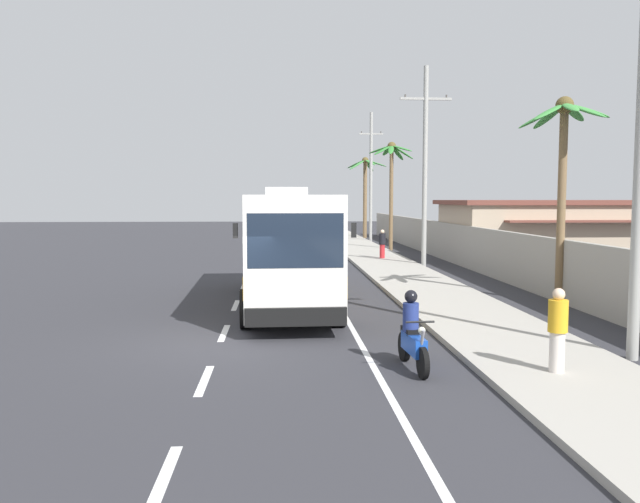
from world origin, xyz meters
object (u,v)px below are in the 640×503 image
Objects in this scene: pedestrian_near_kerb at (558,329)px; palm_third at (365,183)px; coach_bus_foreground at (287,244)px; utility_pole_far at (371,175)px; roadside_building at (549,231)px; palm_second at (392,169)px; palm_nearest at (563,150)px; utility_pole_mid at (425,163)px; pedestrian_midwalk at (382,243)px; motorcycle_beside_bus at (412,337)px.

pedestrian_near_kerb is 43.02m from palm_third.
coach_bus_foreground is 1.05× the size of utility_pole_far.
roadside_building reaches higher than pedestrian_near_kerb.
palm_second is at bearing -9.29° from pedestrian_near_kerb.
palm_nearest is 14.79m from roadside_building.
utility_pole_far is 30.09m from palm_nearest.
utility_pole_mid is 11.61m from palm_nearest.
palm_nearest is (3.83, 8.40, 3.97)m from pedestrian_near_kerb.
palm_third is (-1.67, 34.40, -0.20)m from palm_nearest.
utility_pole_mid is at bearing -90.51° from palm_second.
palm_second reaches higher than pedestrian_midwalk.
motorcycle_beside_bus is 0.28× the size of palm_third.
motorcycle_beside_bus is (2.40, -7.85, -1.31)m from coach_bus_foreground.
utility_pole_far is at bearing -143.09° from pedestrian_midwalk.
coach_bus_foreground is at bearing -137.61° from roadside_building.
palm_nearest is at bearing 55.95° from pedestrian_midwalk.
utility_pole_far is 4.39m from palm_third.
pedestrian_near_kerb is at bearing -93.00° from utility_pole_far.
utility_pole_mid reaches higher than palm_nearest.
coach_bus_foreground is 22.44m from palm_second.
motorcycle_beside_bus is 0.30× the size of palm_nearest.
pedestrian_near_kerb reaches higher than pedestrian_midwalk.
utility_pole_far reaches higher than palm_third.
pedestrian_near_kerb is 38.73m from utility_pole_far.
roadside_building is (7.16, -8.05, -3.67)m from palm_second.
palm_second is at bearing -89.28° from utility_pole_far.
roadside_building is at bearing -71.29° from palm_third.
motorcycle_beside_bus is 0.18× the size of roadside_building.
pedestrian_near_kerb is (4.94, -8.78, -0.99)m from coach_bus_foreground.
motorcycle_beside_bus is 0.19× the size of utility_pole_far.
pedestrian_midwalk is at bearing -94.98° from palm_third.
utility_pole_far reaches higher than utility_pole_mid.
utility_pole_mid is 0.89× the size of roadside_building.
utility_pole_mid is (4.57, 18.95, 4.51)m from motorcycle_beside_bus.
coach_bus_foreground is 19.26m from roadside_building.
palm_third is (7.10, 34.02, 2.78)m from coach_bus_foreground.
utility_pole_far is 18.53m from roadside_building.
motorcycle_beside_bus is 42.33m from palm_third.
utility_pole_mid is at bearing -165.40° from roadside_building.
palm_third is (0.13, 22.93, -0.42)m from utility_pole_mid.
palm_second is 13.00m from palm_third.
utility_pole_mid reaches higher than palm_second.
pedestrian_midwalk is 16.17m from utility_pole_far.
pedestrian_near_kerb is at bearing -94.07° from palm_second.
palm_third reaches higher than pedestrian_near_kerb.
utility_pole_far is (-0.02, 18.56, 0.07)m from utility_pole_mid.
palm_second is (7.06, 21.03, 3.39)m from coach_bus_foreground.
pedestrian_near_kerb is at bearing -92.89° from palm_third.
coach_bus_foreground is 0.96× the size of roadside_building.
utility_pole_mid reaches higher than palm_third.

